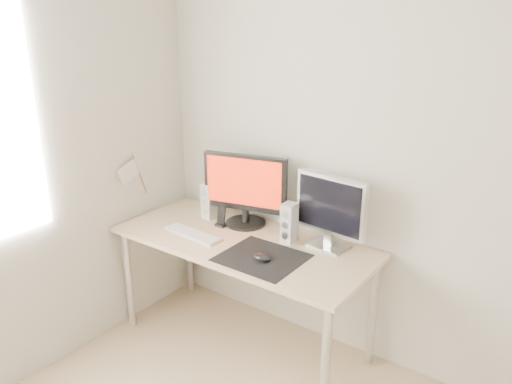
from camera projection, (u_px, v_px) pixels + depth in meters
The scene contains 11 objects.
wall_back at pixel (426, 169), 2.60m from camera, with size 3.50×3.50×0.00m, color beige.
mousepad at pixel (262, 258), 2.78m from camera, with size 0.45×0.40×0.00m, color black.
mouse at pixel (262, 257), 2.74m from camera, with size 0.11×0.06×0.04m, color black.
desk at pixel (243, 251), 3.03m from camera, with size 1.60×0.70×0.73m.
main_monitor at pixel (245, 187), 3.14m from camera, with size 0.55×0.31×0.47m.
second_monitor at pixel (331, 209), 2.83m from camera, with size 0.45×0.18×0.43m.
speaker_left at pixel (209, 200), 3.30m from camera, with size 0.08×0.09×0.24m.
speaker_right at pixel (289, 223), 2.95m from camera, with size 0.08×0.09×0.24m.
keyboard at pixel (192, 234), 3.07m from camera, with size 0.43×0.14×0.02m.
phone_dock at pixel (222, 220), 3.20m from camera, with size 0.07×0.06×0.13m.
pennant at pixel (132, 173), 3.23m from camera, with size 0.01×0.23×0.29m.
Camera 1 is at (0.74, -0.80, 2.00)m, focal length 35.00 mm.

